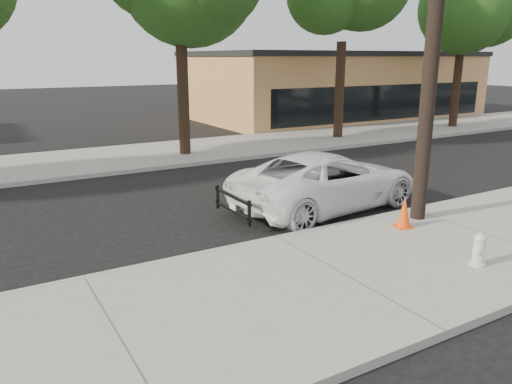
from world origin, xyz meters
TOP-DOWN VIEW (x-y plane):
  - ground at (0.00, 0.00)m, footprint 120.00×120.00m
  - near_sidewalk at (0.00, -4.30)m, footprint 90.00×4.40m
  - far_sidewalk at (0.00, 8.50)m, footprint 90.00×5.00m
  - curb_near at (0.00, -2.10)m, footprint 90.00×0.12m
  - building_main at (16.00, 16.00)m, footprint 18.00×10.00m
  - utility_pole at (3.60, -2.70)m, footprint 1.40×0.34m
  - tree_e at (18.21, 7.74)m, footprint 4.80×4.65m
  - police_cruiser at (2.54, -0.54)m, footprint 5.57×3.05m
  - fire_hydrant at (2.38, -5.23)m, footprint 0.32×0.29m
  - traffic_cone at (2.80, -3.01)m, footprint 0.47×0.47m

SIDE VIEW (x-z plane):
  - ground at x=0.00m, z-range 0.00..0.00m
  - near_sidewalk at x=0.00m, z-range 0.00..0.15m
  - far_sidewalk at x=0.00m, z-range 0.00..0.15m
  - curb_near at x=0.00m, z-range -0.01..0.15m
  - fire_hydrant at x=2.38m, z-range 0.14..0.74m
  - traffic_cone at x=2.80m, z-range 0.14..0.85m
  - police_cruiser at x=2.54m, z-range 0.00..1.48m
  - building_main at x=16.00m, z-range 0.00..4.00m
  - utility_pole at x=3.60m, z-range 0.20..9.20m
  - tree_e at x=18.21m, z-range 2.07..11.32m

